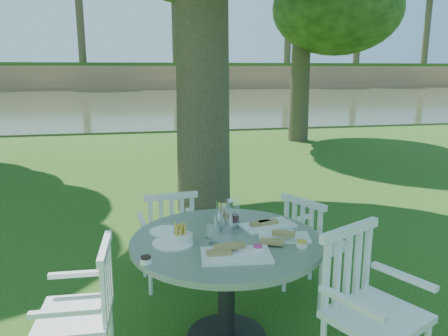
{
  "coord_description": "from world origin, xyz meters",
  "views": [
    {
      "loc": [
        -0.94,
        -4.32,
        1.9
      ],
      "look_at": [
        0.0,
        0.2,
        0.85
      ],
      "focal_mm": 35.0,
      "sensor_mm": 36.0,
      "label": 1
    }
  ],
  "objects": [
    {
      "name": "chair_se",
      "position": [
        0.33,
        -2.2,
        0.58
      ],
      "size": [
        0.66,
        0.64,
        0.99
      ],
      "rotation": [
        0.0,
        0.0,
        0.45
      ],
      "color": "white",
      "rests_on": "ground"
    },
    {
      "name": "chair_ne",
      "position": [
        0.45,
        -1.14,
        0.52
      ],
      "size": [
        0.58,
        0.59,
        0.88
      ],
      "rotation": [
        0.0,
        0.0,
        -4.23
      ],
      "color": "white",
      "rests_on": "ground"
    },
    {
      "name": "tableware",
      "position": [
        -0.36,
        -1.55,
        0.82
      ],
      "size": [
        1.16,
        0.81,
        0.23
      ],
      "color": "white",
      "rests_on": "table"
    },
    {
      "name": "far_bank",
      "position": [
        0.28,
        41.12,
        7.25
      ],
      "size": [
        100.0,
        18.0,
        15.2
      ],
      "color": "#9A6D47",
      "rests_on": "ground"
    },
    {
      "name": "chair_nw",
      "position": [
        -0.67,
        -0.72,
        0.52
      ],
      "size": [
        0.49,
        0.47,
        0.89
      ],
      "rotation": [
        0.0,
        0.0,
        -3.03
      ],
      "color": "white",
      "rests_on": "ground"
    },
    {
      "name": "table",
      "position": [
        -0.35,
        -1.59,
        0.61
      ],
      "size": [
        1.3,
        1.3,
        0.77
      ],
      "color": "black",
      "rests_on": "ground"
    },
    {
      "name": "river",
      "position": [
        0.0,
        23.0,
        0.0
      ],
      "size": [
        100.0,
        28.0,
        0.12
      ],
      "primitive_type": "cube",
      "color": "#323B22",
      "rests_on": "ground"
    },
    {
      "name": "ground",
      "position": [
        0.0,
        0.0,
        0.0
      ],
      "size": [
        140.0,
        140.0,
        0.0
      ],
      "primitive_type": "plane",
      "color": "#15390C",
      "rests_on": "ground"
    },
    {
      "name": "chair_sw",
      "position": [
        -1.24,
        -1.86,
        0.53
      ],
      "size": [
        0.45,
        0.48,
        0.9
      ],
      "rotation": [
        0.0,
        0.0,
        -1.62
      ],
      "color": "white",
      "rests_on": "ground"
    }
  ]
}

